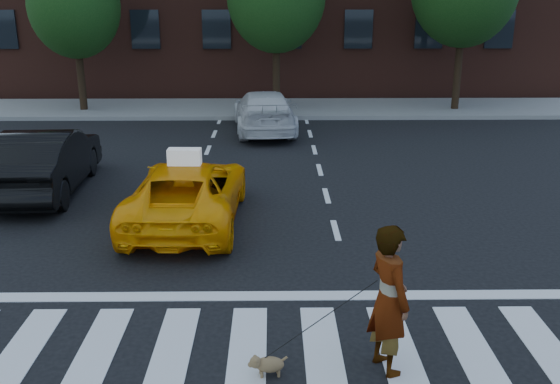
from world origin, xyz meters
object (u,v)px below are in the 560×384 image
taxi (188,192)px  black_sedan (45,161)px  woman (389,299)px  white_suv (264,111)px  dog (267,364)px

taxi → black_sedan: size_ratio=0.99×
taxi → woman: (3.16, -5.32, 0.33)m
taxi → white_suv: (1.47, 8.63, 0.05)m
white_suv → black_sedan: bearing=47.3°
woman → dog: size_ratio=3.86×
black_sedan → dog: size_ratio=9.21×
woman → dog: bearing=73.7°
taxi → dog: taxi is taller
white_suv → dog: bearing=85.6°
black_sedan → woman: 10.00m
black_sedan → woman: size_ratio=2.39×
dog → white_suv: bearing=81.3°
black_sedan → dog: (5.26, -7.52, -0.60)m
black_sedan → taxi: bearing=147.5°
woman → taxi: bearing=8.6°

